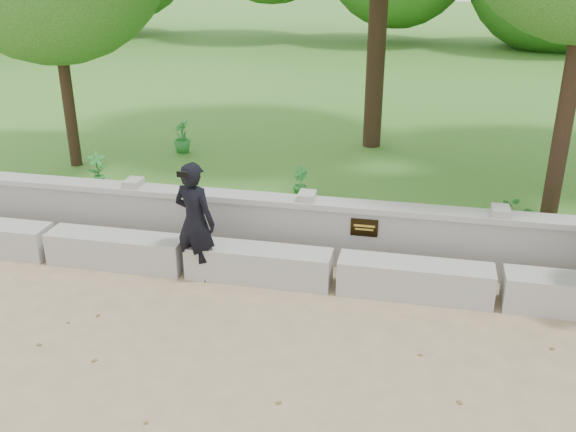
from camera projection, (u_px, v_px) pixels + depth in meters
name	position (u px, v px, depth m)	size (l,w,h in m)	color
ground	(307.00, 377.00, 6.52)	(80.00, 80.00, 0.00)	tan
lawn	(393.00, 89.00, 19.09)	(40.00, 22.00, 0.25)	#3E6B26
concrete_bench	(335.00, 272.00, 8.15)	(11.90, 0.45, 0.45)	#A5A39C
parapet_wall	(343.00, 232.00, 8.69)	(12.50, 0.35, 0.90)	#9B9993
man_main	(195.00, 222.00, 8.18)	(0.67, 0.61, 1.59)	black
shrub_a	(98.00, 169.00, 10.89)	(0.32, 0.21, 0.60)	#2B8131
shrub_b	(300.00, 184.00, 10.31)	(0.30, 0.24, 0.54)	#2B8131
shrub_c	(519.00, 223.00, 8.84)	(0.49, 0.43, 0.55)	#2B8131
shrub_d	(182.00, 136.00, 12.68)	(0.35, 0.32, 0.63)	#2B8131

